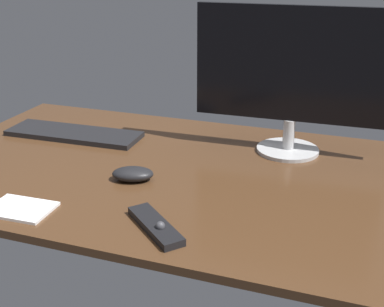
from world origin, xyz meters
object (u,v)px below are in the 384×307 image
(keyboard, at_px, (74,134))
(notepad, at_px, (21,209))
(media_remote, at_px, (156,226))
(monitor, at_px, (293,74))
(computer_mouse, at_px, (133,174))

(keyboard, relative_size, notepad, 2.97)
(media_remote, bearing_deg, notepad, -134.81)
(monitor, xyz_separation_m, media_remote, (-0.19, -0.54, -0.22))
(media_remote, xyz_separation_m, notepad, (-0.33, -0.02, -0.01))
(keyboard, xyz_separation_m, media_remote, (0.48, -0.45, 0.00))
(computer_mouse, relative_size, notepad, 0.74)
(monitor, xyz_separation_m, keyboard, (-0.67, -0.09, -0.22))
(notepad, bearing_deg, computer_mouse, 53.54)
(monitor, xyz_separation_m, notepad, (-0.52, -0.57, -0.23))
(monitor, height_order, notepad, monitor)
(computer_mouse, bearing_deg, monitor, 27.03)
(computer_mouse, bearing_deg, media_remote, -70.82)
(computer_mouse, height_order, notepad, computer_mouse)
(monitor, relative_size, notepad, 3.83)
(keyboard, xyz_separation_m, computer_mouse, (0.32, -0.24, 0.01))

